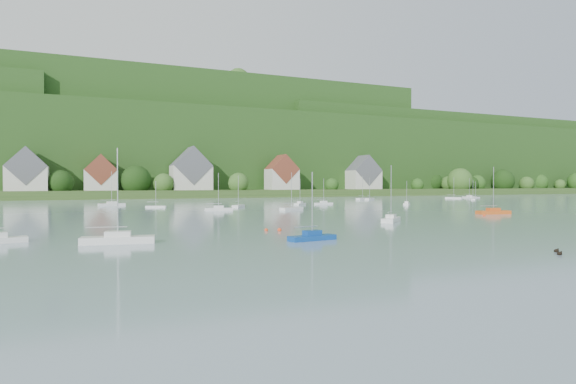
{
  "coord_description": "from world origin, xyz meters",
  "views": [
    {
      "loc": [
        -37.64,
        -11.96,
        5.65
      ],
      "look_at": [
        -0.01,
        75.0,
        4.0
      ],
      "focal_mm": 30.17,
      "sensor_mm": 36.0,
      "label": 1
    }
  ],
  "objects_px": {
    "near_sailboat_3": "(391,219)",
    "near_sailboat_0": "(118,239)",
    "near_sailboat_1": "(312,236)",
    "near_sailboat_5": "(493,212)"
  },
  "relations": [
    {
      "from": "near_sailboat_1",
      "to": "near_sailboat_3",
      "type": "distance_m",
      "value": 26.61
    },
    {
      "from": "near_sailboat_3",
      "to": "near_sailboat_5",
      "type": "bearing_deg",
      "value": -28.88
    },
    {
      "from": "near_sailboat_1",
      "to": "near_sailboat_3",
      "type": "relative_size",
      "value": 0.81
    },
    {
      "from": "near_sailboat_1",
      "to": "near_sailboat_3",
      "type": "bearing_deg",
      "value": 29.0
    },
    {
      "from": "near_sailboat_1",
      "to": "near_sailboat_5",
      "type": "xyz_separation_m",
      "value": [
        49.24,
        23.92,
        0.06
      ]
    },
    {
      "from": "near_sailboat_3",
      "to": "near_sailboat_5",
      "type": "xyz_separation_m",
      "value": [
        28.21,
        7.62,
        0.01
      ]
    },
    {
      "from": "near_sailboat_3",
      "to": "near_sailboat_0",
      "type": "bearing_deg",
      "value": 152.14
    },
    {
      "from": "near_sailboat_3",
      "to": "near_sailboat_5",
      "type": "relative_size",
      "value": 0.96
    },
    {
      "from": "near_sailboat_0",
      "to": "near_sailboat_3",
      "type": "bearing_deg",
      "value": 25.29
    },
    {
      "from": "near_sailboat_5",
      "to": "near_sailboat_1",
      "type": "bearing_deg",
      "value": -145.67
    }
  ]
}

